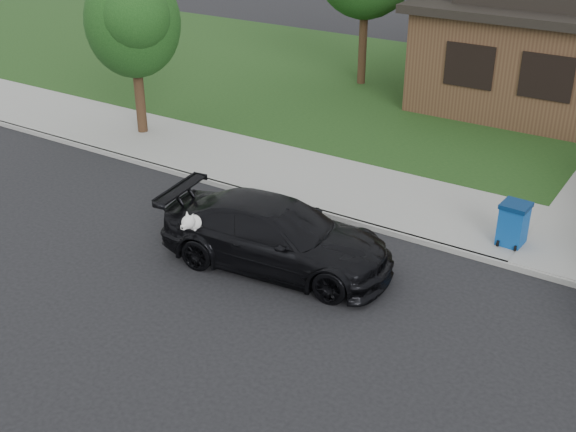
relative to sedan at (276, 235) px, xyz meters
The scene contains 7 objects.
ground 1.31m from the sedan, 83.96° to the right, with size 120.00×120.00×0.00m, color black.
sidewalk 3.94m from the sedan, 88.27° to the left, with size 60.00×3.00×0.12m, color gray.
curb 2.47m from the sedan, 87.18° to the left, with size 60.00×0.12×0.12m, color gray.
lawn 11.90m from the sedan, 89.43° to the left, with size 60.00×13.00×0.13m, color #193814.
sedan is the anchor object (origin of this frame).
recycling_bin 4.85m from the sedan, 40.91° to the left, with size 0.58×0.60×0.91m.
tree_2 8.69m from the sedan, 151.16° to the left, with size 2.73×2.60×4.59m.
Camera 1 is at (6.78, -9.11, 7.25)m, focal length 45.00 mm.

